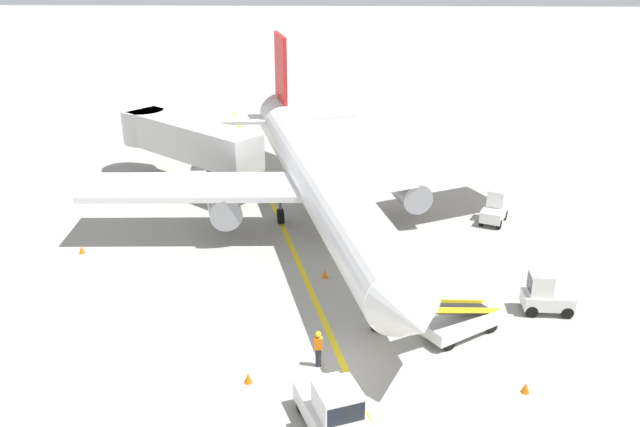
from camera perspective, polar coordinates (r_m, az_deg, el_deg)
The scene contains 14 objects.
ground_plane at distance 30.43m, azimuth 2.43°, elevation -12.31°, with size 300.00×300.00×0.00m, color #9E9B93.
taxi_line_yellow at distance 34.66m, azimuth -0.24°, elevation -7.57°, with size 0.30×80.00×0.01m, color yellow.
airliner at distance 41.84m, azimuth -0.07°, elevation 3.01°, with size 27.91×34.93×10.10m.
jet_bridge at distance 50.75m, azimuth -11.50°, elevation 6.22°, with size 11.42×10.09×4.85m.
pushback_tug at distance 26.37m, azimuth 1.14°, elevation -15.87°, with size 3.06×4.04×2.20m.
baggage_tug_near_wing at distance 35.39m, azimuth 18.12°, elevation -6.41°, with size 2.46×1.44×2.10m.
baggage_tug_by_cargo_door at distance 45.22m, azimuth 14.26°, elevation 0.44°, with size 2.18×2.72×2.10m.
belt_loader_forward_hold at distance 32.55m, azimuth 11.48°, elevation -8.65°, with size 4.82×3.87×2.59m.
ground_crew_marshaller at distance 29.78m, azimuth -0.14°, elevation -11.04°, with size 0.36×0.24×1.70m.
safety_cone_nose_left at distance 28.94m, azimuth 1.07°, elevation -13.82°, with size 0.36×0.36×0.44m, color orange.
safety_cone_nose_right at distance 29.85m, azimuth 16.64°, elevation -13.65°, with size 0.36×0.36×0.44m, color orange.
safety_cone_wingtip_left at distance 29.36m, azimuth -5.95°, elevation -13.37°, with size 0.36×0.36×0.44m, color orange.
safety_cone_wingtip_right at distance 37.14m, azimuth 0.42°, elevation -5.01°, with size 0.36×0.36×0.44m, color orange.
safety_cone_tail_area at distance 42.16m, azimuth -19.09°, elevation -2.84°, with size 0.36×0.36×0.44m, color orange.
Camera 1 is at (-0.66, -25.00, 17.34)m, focal length 38.69 mm.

